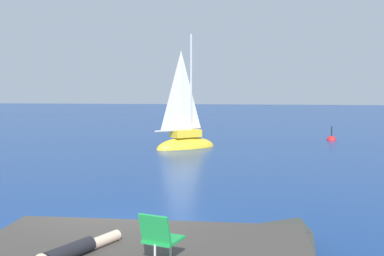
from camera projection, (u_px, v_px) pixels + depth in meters
The scene contains 7 objects.
ground_plane at pixel (113, 234), 10.56m from camera, with size 160.00×160.00×0.00m, color navy.
boulder_seaward at pixel (274, 248), 9.64m from camera, with size 1.38×1.11×0.76m, color #3B3E37.
boulder_inland at pixel (226, 250), 9.49m from camera, with size 1.51×1.21×0.83m, color #383B35.
sailboat_near at pixel (186, 141), 25.32m from camera, with size 3.42×3.10×6.58m.
person_sunbather at pixel (76, 249), 7.44m from camera, with size 0.87×1.65×0.25m.
beach_chair at pixel (160, 236), 7.08m from camera, with size 0.64×0.72×0.80m.
marker_buoy at pixel (331, 140), 29.05m from camera, with size 0.56×0.56×1.13m.
Camera 1 is at (3.14, -9.98, 3.22)m, focal length 44.89 mm.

